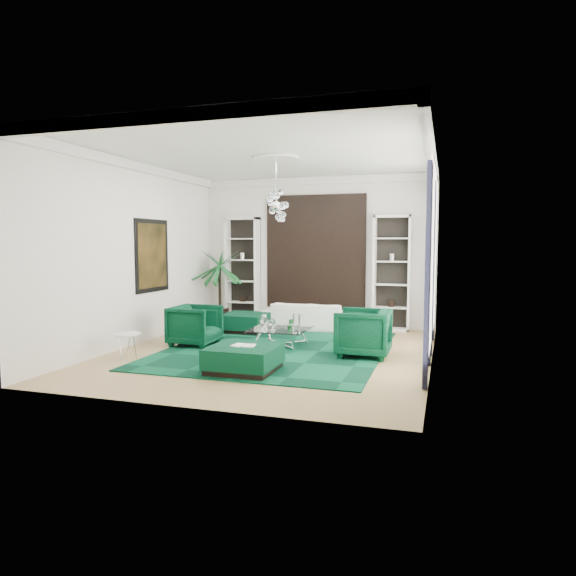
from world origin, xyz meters
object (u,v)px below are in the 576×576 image
(coffee_table, at_px, (280,338))
(ottoman_side, at_px, (245,323))
(ottoman_front, at_px, (244,359))
(side_table, at_px, (128,347))
(armchair_left, at_px, (195,325))
(armchair_right, at_px, (363,333))
(palm, at_px, (220,276))
(sofa, at_px, (309,316))

(coffee_table, xyz_separation_m, ottoman_side, (-1.35, 1.45, 0.03))
(ottoman_front, relative_size, side_table, 2.26)
(armchair_left, distance_m, armchair_right, 3.50)
(side_table, bearing_deg, ottoman_side, 73.14)
(armchair_right, relative_size, coffee_table, 0.86)
(armchair_left, bearing_deg, ottoman_side, -12.53)
(coffee_table, relative_size, palm, 0.45)
(sofa, height_order, side_table, sofa)
(side_table, bearing_deg, armchair_left, 68.20)
(armchair_left, bearing_deg, sofa, -33.44)
(ottoman_side, xyz_separation_m, side_table, (-1.00, -3.30, 0.01))
(side_table, bearing_deg, sofa, 60.48)
(ottoman_side, xyz_separation_m, ottoman_front, (1.40, -3.55, -0.01))
(sofa, relative_size, side_table, 4.70)
(ottoman_front, xyz_separation_m, side_table, (-2.40, 0.25, 0.01))
(sofa, bearing_deg, ottoman_front, 90.65)
(sofa, distance_m, coffee_table, 2.30)
(ottoman_side, distance_m, side_table, 3.45)
(ottoman_front, height_order, side_table, side_table)
(side_table, bearing_deg, ottoman_front, -5.95)
(side_table, bearing_deg, armchair_right, 20.10)
(coffee_table, bearing_deg, sofa, 90.00)
(armchair_left, height_order, coffee_table, armchair_left)
(sofa, xyz_separation_m, ottoman_front, (0.05, -4.40, -0.11))
(armchair_left, bearing_deg, ottoman_front, -134.19)
(sofa, relative_size, coffee_table, 1.97)
(sofa, height_order, armchair_left, armchair_left)
(armchair_left, distance_m, side_table, 1.63)
(coffee_table, distance_m, side_table, 2.99)
(ottoman_side, relative_size, palm, 0.40)
(armchair_left, distance_m, palm, 2.96)
(ottoman_side, bearing_deg, sofa, 32.20)
(sofa, bearing_deg, palm, -2.34)
(armchair_left, bearing_deg, palm, 14.28)
(armchair_right, bearing_deg, palm, -123.22)
(ottoman_front, relative_size, palm, 0.43)
(armchair_left, xyz_separation_m, ottoman_side, (0.40, 1.80, -0.20))
(coffee_table, height_order, side_table, side_table)
(armchair_left, xyz_separation_m, coffee_table, (1.75, 0.35, -0.22))
(sofa, distance_m, side_table, 4.77)
(ottoman_front, bearing_deg, sofa, 90.65)
(sofa, relative_size, armchair_left, 2.44)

